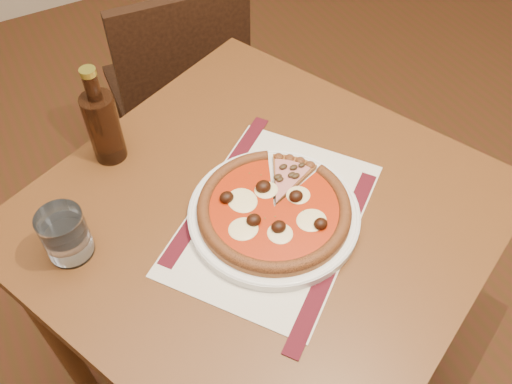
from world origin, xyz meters
TOP-DOWN VIEW (x-y plane):
  - table at (0.18, 0.78)m, footprint 1.05×1.05m
  - chair_far at (0.30, 1.52)m, footprint 0.42×0.42m
  - placemat at (0.19, 0.75)m, footprint 0.51×0.49m
  - plate at (0.19, 0.75)m, footprint 0.32×0.32m
  - pizza at (0.19, 0.75)m, footprint 0.28×0.28m
  - ham_slice at (0.25, 0.81)m, footprint 0.12×0.11m
  - water_glass at (-0.16, 0.86)m, footprint 0.09×0.09m
  - bottle at (-0.02, 1.05)m, footprint 0.06×0.06m

SIDE VIEW (x-z plane):
  - chair_far at x=0.30m, z-range 0.06..0.88m
  - table at x=0.18m, z-range 0.27..1.02m
  - placemat at x=0.19m, z-range 0.75..0.75m
  - plate at x=0.19m, z-range 0.75..0.77m
  - ham_slice at x=0.25m, z-range 0.77..0.79m
  - pizza at x=0.19m, z-range 0.76..0.80m
  - water_glass at x=-0.16m, z-range 0.75..0.85m
  - bottle at x=-0.02m, z-range 0.73..0.94m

